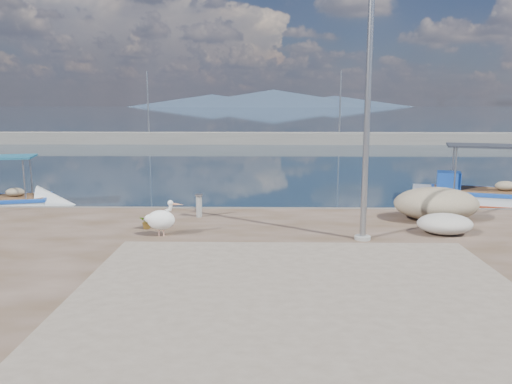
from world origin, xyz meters
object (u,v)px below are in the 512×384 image
object	(u,v)px
boat_right	(484,198)
pelican	(161,219)
lamp_post	(367,119)
bollard_near	(199,205)

from	to	relation	value
boat_right	pelican	bearing A→B (deg)	-132.40
pelican	lamp_post	distance (m)	6.29
boat_right	lamp_post	xyz separation A→B (m)	(-6.61, -7.56, 3.57)
pelican	bollard_near	world-z (taller)	pelican
lamp_post	bollard_near	size ratio (longest dim) A/B	9.08
boat_right	pelican	distance (m)	14.28
boat_right	bollard_near	world-z (taller)	boat_right
boat_right	pelican	size ratio (longest dim) A/B	6.03
lamp_post	bollard_near	xyz separation A→B (m)	(-4.88, 2.65, -2.88)
boat_right	pelican	world-z (taller)	boat_right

